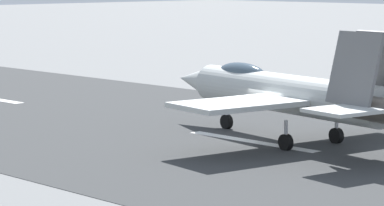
# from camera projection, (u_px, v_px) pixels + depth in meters

# --- Properties ---
(ground_plane) EXTENTS (400.00, 400.00, 0.00)m
(ground_plane) POSITION_uv_depth(u_px,v_px,m) (258.00, 143.00, 46.65)
(ground_plane) COLOR slate
(runway_strip) EXTENTS (240.00, 26.00, 0.02)m
(runway_strip) POSITION_uv_depth(u_px,v_px,m) (259.00, 143.00, 46.63)
(runway_strip) COLOR #353637
(runway_strip) RESTS_ON ground
(fighter_jet) EXTENTS (17.23, 13.68, 5.61)m
(fighter_jet) POSITION_uv_depth(u_px,v_px,m) (287.00, 92.00, 46.72)
(fighter_jet) COLOR #B5BAB8
(fighter_jet) RESTS_ON ground
(crew_person) EXTENTS (0.69, 0.36, 1.60)m
(crew_person) POSITION_uv_depth(u_px,v_px,m) (250.00, 88.00, 62.42)
(crew_person) COLOR #1E2338
(crew_person) RESTS_ON ground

